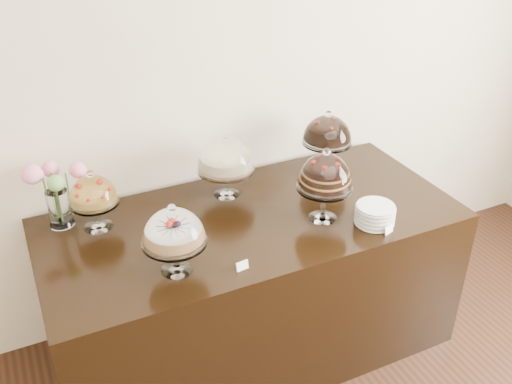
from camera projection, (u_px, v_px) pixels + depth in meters
name	position (u px, v px, depth m)	size (l,w,h in m)	color
wall_back	(233.00, 73.00, 3.18)	(5.00, 0.04, 3.00)	beige
display_counter	(252.00, 284.00, 3.23)	(2.20, 1.00, 0.90)	black
cake_stand_sugar_sponge	(174.00, 230.00, 2.50)	(0.29, 0.29, 0.35)	white
cake_stand_choco_layer	(325.00, 174.00, 2.87)	(0.29, 0.29, 0.41)	white
cake_stand_cheesecake	(226.00, 157.00, 3.09)	(0.32, 0.32, 0.37)	white
cake_stand_dark_choco	(327.00, 132.00, 3.29)	(0.29, 0.29, 0.40)	white
cake_stand_fruit_tart	(93.00, 193.00, 2.82)	(0.25, 0.25, 0.33)	white
flower_vase	(55.00, 190.00, 2.84)	(0.31, 0.23, 0.37)	white
plate_stack	(375.00, 214.00, 2.92)	(0.20, 0.20, 0.10)	silver
price_card_left	(242.00, 266.00, 2.60)	(0.06, 0.01, 0.04)	white
price_card_right	(389.00, 229.00, 2.86)	(0.06, 0.01, 0.04)	white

